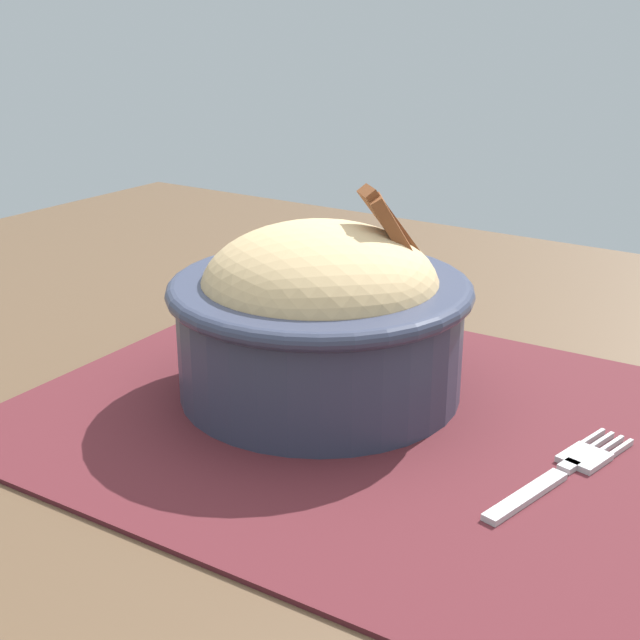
# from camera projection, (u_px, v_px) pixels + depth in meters

# --- Properties ---
(table) EXTENTS (1.31, 0.95, 0.73)m
(table) POSITION_uv_depth(u_px,v_px,m) (391.00, 500.00, 0.56)
(table) COLOR #4C3826
(table) RESTS_ON ground_plane
(placemat) EXTENTS (0.41, 0.35, 0.00)m
(placemat) POSITION_uv_depth(u_px,v_px,m) (356.00, 415.00, 0.54)
(placemat) COLOR #47191E
(placemat) RESTS_ON table
(bowl) EXTENTS (0.21, 0.21, 0.14)m
(bowl) POSITION_uv_depth(u_px,v_px,m) (320.00, 313.00, 0.56)
(bowl) COLOR #2D3347
(bowl) RESTS_ON placemat
(fork) EXTENTS (0.04, 0.13, 0.00)m
(fork) POSITION_uv_depth(u_px,v_px,m) (565.00, 471.00, 0.47)
(fork) COLOR #B5B5B5
(fork) RESTS_ON placemat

